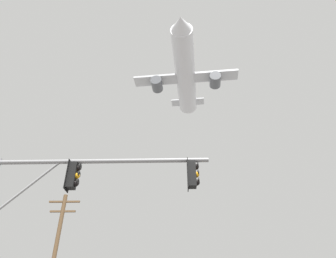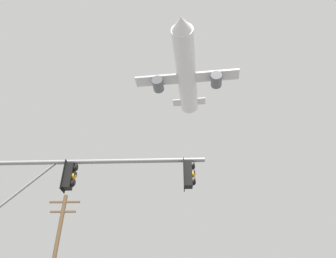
% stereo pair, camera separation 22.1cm
% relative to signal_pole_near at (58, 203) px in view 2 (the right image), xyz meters
% --- Properties ---
extents(signal_pole_near, '(7.34, 0.50, 6.65)m').
position_rel_signal_pole_near_xyz_m(signal_pole_near, '(0.00, 0.00, 0.00)').
color(signal_pole_near, gray).
rests_on(signal_pole_near, ground).
extents(airplane, '(18.78, 24.31, 6.62)m').
position_rel_signal_pole_near_xyz_m(airplane, '(5.91, 31.81, 34.90)').
color(airplane, white).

